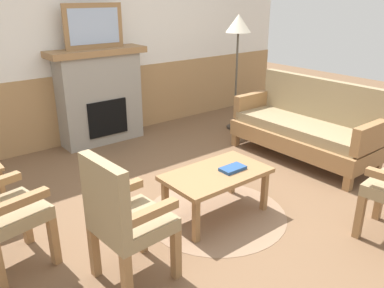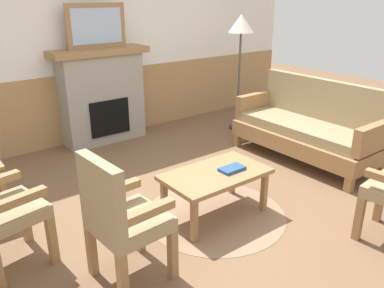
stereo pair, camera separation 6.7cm
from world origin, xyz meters
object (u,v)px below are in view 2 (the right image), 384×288
object	(u,v)px
framed_picture	(96,26)
coffee_table	(216,178)
armchair_near_fireplace	(120,215)
couch	(307,129)
book_on_table	(232,169)
fireplace	(102,95)
floor_lamp_by_couch	(241,31)

from	to	relation	value
framed_picture	coffee_table	size ratio (longest dim) A/B	0.83
armchair_near_fireplace	coffee_table	bearing A→B (deg)	14.06
couch	book_on_table	distance (m)	1.67
fireplace	floor_lamp_by_couch	size ratio (longest dim) A/B	0.77
coffee_table	floor_lamp_by_couch	world-z (taller)	floor_lamp_by_couch
couch	book_on_table	size ratio (longest dim) A/B	7.58
fireplace	book_on_table	distance (m)	2.53
framed_picture	floor_lamp_by_couch	size ratio (longest dim) A/B	0.48
fireplace	couch	distance (m)	2.73
framed_picture	couch	distance (m)	2.95
armchair_near_fireplace	floor_lamp_by_couch	size ratio (longest dim) A/B	0.58
book_on_table	fireplace	bearing A→B (deg)	91.25
fireplace	framed_picture	size ratio (longest dim) A/B	1.62
framed_picture	book_on_table	size ratio (longest dim) A/B	3.37
coffee_table	armchair_near_fireplace	bearing A→B (deg)	-165.94
fireplace	book_on_table	world-z (taller)	fireplace
fireplace	coffee_table	distance (m)	2.48
framed_picture	couch	world-z (taller)	framed_picture
couch	floor_lamp_by_couch	world-z (taller)	floor_lamp_by_couch
armchair_near_fireplace	floor_lamp_by_couch	world-z (taller)	floor_lamp_by_couch
armchair_near_fireplace	floor_lamp_by_couch	xyz separation A→B (m)	(3.04, 1.99, 0.91)
coffee_table	floor_lamp_by_couch	size ratio (longest dim) A/B	0.57
framed_picture	coffee_table	world-z (taller)	framed_picture
fireplace	armchair_near_fireplace	size ratio (longest dim) A/B	1.33
framed_picture	floor_lamp_by_couch	world-z (taller)	framed_picture
coffee_table	fireplace	bearing A→B (deg)	87.92
framed_picture	coffee_table	xyz separation A→B (m)	(-0.09, -2.47, -1.17)
book_on_table	floor_lamp_by_couch	world-z (taller)	floor_lamp_by_couch
framed_picture	book_on_table	world-z (taller)	framed_picture
armchair_near_fireplace	floor_lamp_by_couch	bearing A→B (deg)	33.26
coffee_table	armchair_near_fireplace	size ratio (longest dim) A/B	0.98
couch	book_on_table	world-z (taller)	couch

